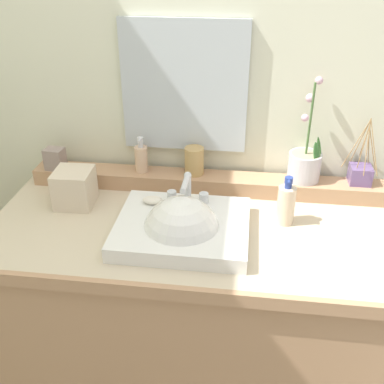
# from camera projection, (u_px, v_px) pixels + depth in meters

# --- Properties ---
(wall_back) EXTENTS (3.20, 0.20, 2.77)m
(wall_back) POSITION_uv_depth(u_px,v_px,m) (213.00, 28.00, 1.62)
(wall_back) COLOR silver
(wall_back) RESTS_ON ground
(vanity_cabinet) EXTENTS (1.40, 0.64, 0.83)m
(vanity_cabinet) POSITION_uv_depth(u_px,v_px,m) (197.00, 317.00, 1.73)
(vanity_cabinet) COLOR tan
(vanity_cabinet) RESTS_ON ground
(back_ledge) EXTENTS (1.32, 0.11, 0.06)m
(back_ledge) POSITION_uv_depth(u_px,v_px,m) (206.00, 182.00, 1.73)
(back_ledge) COLOR tan
(back_ledge) RESTS_ON vanity_cabinet
(sink_basin) EXTENTS (0.42, 0.36, 0.28)m
(sink_basin) POSITION_uv_depth(u_px,v_px,m) (182.00, 232.00, 1.47)
(sink_basin) COLOR white
(sink_basin) RESTS_ON vanity_cabinet
(soap_bar) EXTENTS (0.07, 0.04, 0.02)m
(soap_bar) POSITION_uv_depth(u_px,v_px,m) (153.00, 200.00, 1.55)
(soap_bar) COLOR silver
(soap_bar) RESTS_ON sink_basin
(potted_plant) EXTENTS (0.12, 0.12, 0.37)m
(potted_plant) POSITION_uv_depth(u_px,v_px,m) (305.00, 162.00, 1.66)
(potted_plant) COLOR silver
(potted_plant) RESTS_ON back_ledge
(soap_dispenser) EXTENTS (0.05, 0.05, 0.14)m
(soap_dispenser) POSITION_uv_depth(u_px,v_px,m) (141.00, 158.00, 1.72)
(soap_dispenser) COLOR beige
(soap_dispenser) RESTS_ON back_ledge
(tumbler_cup) EXTENTS (0.07, 0.07, 0.10)m
(tumbler_cup) POSITION_uv_depth(u_px,v_px,m) (194.00, 161.00, 1.71)
(tumbler_cup) COLOR tan
(tumbler_cup) RESTS_ON back_ledge
(reed_diffuser) EXTENTS (0.12, 0.13, 0.25)m
(reed_diffuser) POSITION_uv_depth(u_px,v_px,m) (360.00, 173.00, 1.65)
(reed_diffuser) COLOR slate
(reed_diffuser) RESTS_ON back_ledge
(trinket_box) EXTENTS (0.08, 0.06, 0.08)m
(trinket_box) POSITION_uv_depth(u_px,v_px,m) (55.00, 159.00, 1.75)
(trinket_box) COLOR gray
(trinket_box) RESTS_ON back_ledge
(lotion_bottle) EXTENTS (0.06, 0.06, 0.17)m
(lotion_bottle) POSITION_uv_depth(u_px,v_px,m) (286.00, 204.00, 1.51)
(lotion_bottle) COLOR beige
(lotion_bottle) RESTS_ON vanity_cabinet
(tissue_box) EXTENTS (0.13, 0.13, 0.13)m
(tissue_box) POSITION_uv_depth(u_px,v_px,m) (75.00, 188.00, 1.62)
(tissue_box) COLOR beige
(tissue_box) RESTS_ON vanity_cabinet
(mirror) EXTENTS (0.45, 0.02, 0.47)m
(mirror) POSITION_uv_depth(u_px,v_px,m) (184.00, 87.00, 1.63)
(mirror) COLOR silver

